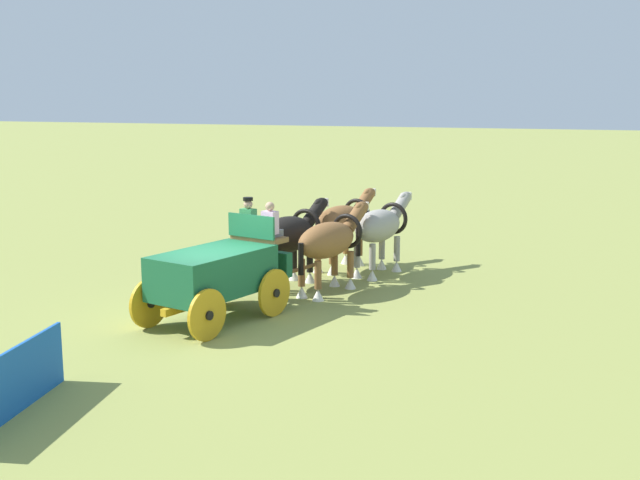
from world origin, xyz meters
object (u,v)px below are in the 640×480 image
object	(u,v)px
draft_horse_lead_near	(342,222)
draft_horse_rear_near	(289,236)
show_wagon	(218,272)
draft_horse_lead_off	(380,227)
draft_horse_rear_off	(330,241)

from	to	relation	value
draft_horse_lead_near	draft_horse_rear_near	bearing A→B (deg)	166.15
show_wagon	draft_horse_lead_near	xyz separation A→B (m)	(6.18, -0.85, 0.25)
show_wagon	draft_horse_rear_near	world-z (taller)	show_wagon
draft_horse_rear_near	show_wagon	bearing A→B (deg)	176.41
draft_horse_lead_off	draft_horse_rear_near	bearing A→B (deg)	139.67
draft_horse_rear_off	draft_horse_lead_off	distance (m)	2.60
draft_horse_rear_near	draft_horse_lead_off	size ratio (longest dim) A/B	1.01
draft_horse_rear_near	draft_horse_rear_off	world-z (taller)	draft_horse_rear_near
show_wagon	draft_horse_rear_near	distance (m)	3.66
show_wagon	draft_horse_rear_off	distance (m)	3.67
draft_horse_rear_near	draft_horse_lead_off	xyz separation A→B (m)	(2.22, -1.89, 0.00)
draft_horse_lead_off	draft_horse_rear_off	bearing A→B (deg)	166.15
show_wagon	draft_horse_rear_off	world-z (taller)	show_wagon
draft_horse_rear_near	draft_horse_lead_off	distance (m)	2.92
draft_horse_rear_off	draft_horse_lead_near	world-z (taller)	draft_horse_lead_near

